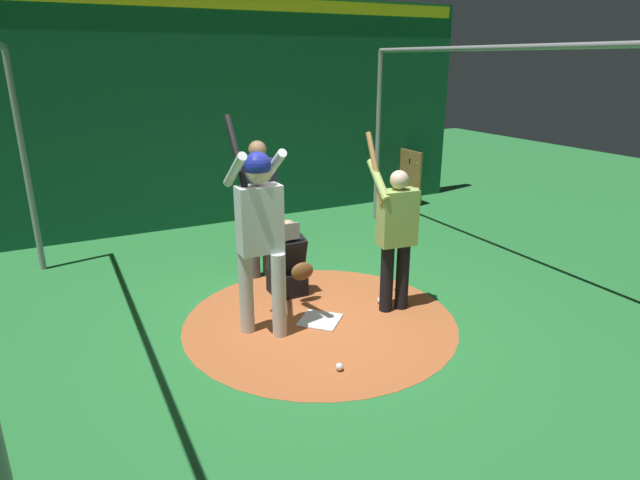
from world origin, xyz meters
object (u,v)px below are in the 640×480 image
Objects in this scene: home_plate at (320,320)px; baseball_0 at (339,367)px; baseball_2 at (248,305)px; batter at (259,225)px; visitor at (396,231)px; baseball_1 at (380,300)px; bat_rack at (405,177)px; catcher at (289,266)px; umpire at (259,202)px.

baseball_0 is (0.98, -0.29, 0.03)m from home_plate.
home_plate is 0.90m from baseball_2.
batter is 30.33× the size of baseball_0.
batter is (-0.04, -0.66, 1.18)m from home_plate.
visitor is at bearing 83.21° from home_plate.
visitor is 1.73m from baseball_0.
baseball_1 reaches higher than home_plate.
baseball_2 is (3.36, -4.60, -0.45)m from bat_rack.
bat_rack is (-3.98, 4.64, -0.70)m from batter.
batter is 1.58m from baseball_0.
baseball_2 reaches higher than home_plate.
visitor reaches higher than bat_rack.
catcher reaches higher than home_plate.
visitor is at bearing 126.31° from baseball_0.
home_plate is at bearing 163.28° from baseball_0.
home_plate is at bearing -90.12° from visitor.
batter is at bearing -39.78° from catcher.
bat_rack reaches higher than baseball_2.
umpire reaches higher than catcher.
catcher is at bearing 6.06° from umpire.
home_plate is 0.40× the size of bat_rack.
batter is 1.58m from visitor.
home_plate is 5.68× the size of baseball_0.
baseball_2 is at bearing -111.94° from baseball_1.
catcher is at bearing 140.22° from batter.
umpire is at bearing 175.52° from baseball_0.
bat_rack is (-4.12, 3.09, -0.46)m from visitor.
home_plate is at bearing -85.34° from baseball_1.
umpire is at bearing 149.54° from baseball_2.
baseball_2 is at bearing -136.74° from home_plate.
baseball_2 is at bearing -110.03° from visitor.
bat_rack is 5.07m from baseball_1.
home_plate is 0.44× the size of catcher.
catcher is (-0.77, 0.64, -0.81)m from batter.
batter is 6.15m from bat_rack.
catcher is at bearing 171.28° from baseball_0.
batter is 2.12× the size of bat_rack.
batter reaches higher than bat_rack.
visitor is at bearing 63.29° from baseball_2.
bat_rack is 5.71m from baseball_2.
home_plate is at bearing 3.65° from umpire.
home_plate is 1.35m from batter.
catcher is (-0.80, -0.02, 0.37)m from home_plate.
catcher reaches higher than baseball_2.
bat_rack is at bearing 128.70° from catcher.
batter reaches higher than visitor.
umpire is at bearing -147.44° from baseball_1.
bat_rack reaches higher than baseball_0.
bat_rack is at bearing 130.57° from batter.
baseball_2 is at bearing -75.55° from catcher.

